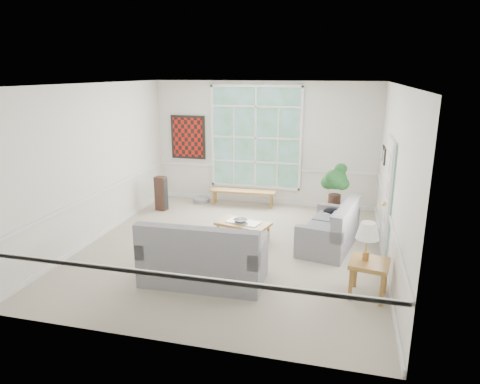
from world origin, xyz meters
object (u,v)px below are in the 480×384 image
loveseat_front (204,250)px  end_table (333,214)px  loveseat_right (329,225)px  side_table (368,279)px  coffee_table (243,232)px

loveseat_front → end_table: 3.61m
loveseat_right → end_table: loveseat_right is taller
end_table → side_table: (0.62, -2.98, 0.03)m
loveseat_right → coffee_table: bearing=-164.3°
coffee_table → end_table: 2.14m
loveseat_front → side_table: bearing=0.4°
coffee_table → end_table: end_table is taller
loveseat_right → end_table: 1.23m
side_table → end_table: bearing=101.7°
loveseat_front → coffee_table: size_ratio=1.86×
loveseat_right → coffee_table: loveseat_right is taller
loveseat_front → side_table: (2.50, 0.10, -0.24)m
loveseat_right → loveseat_front: 2.61m
loveseat_front → coffee_table: 1.78m
loveseat_right → side_table: (0.66, -1.76, -0.16)m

